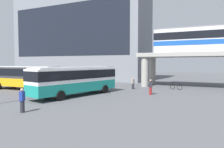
{
  "coord_description": "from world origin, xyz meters",
  "views": [
    {
      "loc": [
        14.4,
        -16.63,
        3.69
      ],
      "look_at": [
        2.35,
        9.08,
        2.2
      ],
      "focal_mm": 33.97,
      "sensor_mm": 36.0,
      "label": 1
    }
  ],
  "objects": [
    {
      "name": "bus_secondary",
      "position": [
        -8.88,
        4.55,
        1.99
      ],
      "size": [
        11.06,
        2.85,
        3.22
      ],
      "color": "orange",
      "rests_on": "ground_plane"
    },
    {
      "name": "pedestrian_waiting_near_stop",
      "position": [
        8.08,
        7.4,
        0.84
      ],
      "size": [
        0.46,
        0.37,
        1.78
      ],
      "color": "maroon",
      "rests_on": "ground_plane"
    },
    {
      "name": "bicycle_black",
      "position": [
        10.01,
        13.73,
        0.36
      ],
      "size": [
        1.73,
        0.59,
        1.04
      ],
      "color": "black",
      "rests_on": "ground_plane"
    },
    {
      "name": "station_building",
      "position": [
        -13.6,
        25.55,
        9.77
      ],
      "size": [
        31.69,
        10.45,
        19.52
      ],
      "color": "slate",
      "rests_on": "ground_plane"
    },
    {
      "name": "pedestrian_by_bike_rack",
      "position": [
        1.77,
        -5.38,
        0.87
      ],
      "size": [
        0.36,
        0.46,
        1.82
      ],
      "color": "#26262D",
      "rests_on": "ground_plane"
    },
    {
      "name": "ground_plane",
      "position": [
        0.0,
        10.0,
        0.0
      ],
      "size": [
        120.0,
        120.0,
        0.0
      ],
      "primitive_type": "plane",
      "color": "#515156"
    },
    {
      "name": "bus_main",
      "position": [
        0.69,
        3.08,
        1.99
      ],
      "size": [
        5.09,
        11.33,
        3.22
      ],
      "color": "teal",
      "rests_on": "ground_plane"
    },
    {
      "name": "pedestrian_at_kerb",
      "position": [
        4.47,
        11.51,
        0.74
      ],
      "size": [
        0.38,
        0.46,
        1.59
      ],
      "color": "#26262D",
      "rests_on": "ground_plane"
    }
  ]
}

